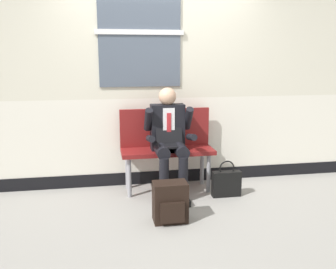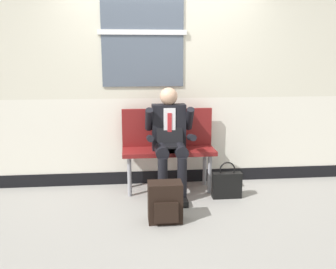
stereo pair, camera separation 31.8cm
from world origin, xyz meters
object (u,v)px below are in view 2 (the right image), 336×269
at_px(bench_with_person, 168,143).
at_px(handbag, 227,184).
at_px(backpack, 165,202).
at_px(person_seated, 170,138).

height_order(bench_with_person, handbag, bench_with_person).
distance_m(bench_with_person, backpack, 1.05).
bearing_deg(bench_with_person, handbag, -31.60).
xyz_separation_m(person_seated, handbag, (0.65, -0.20, -0.53)).
bearing_deg(backpack, handbag, 36.07).
bearing_deg(handbag, person_seated, 163.33).
relative_size(person_seated, backpack, 3.12).
xyz_separation_m(bench_with_person, backpack, (-0.13, -0.97, -0.39)).
xyz_separation_m(backpack, handbag, (0.78, 0.57, -0.04)).
bearing_deg(handbag, bench_with_person, 148.40).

